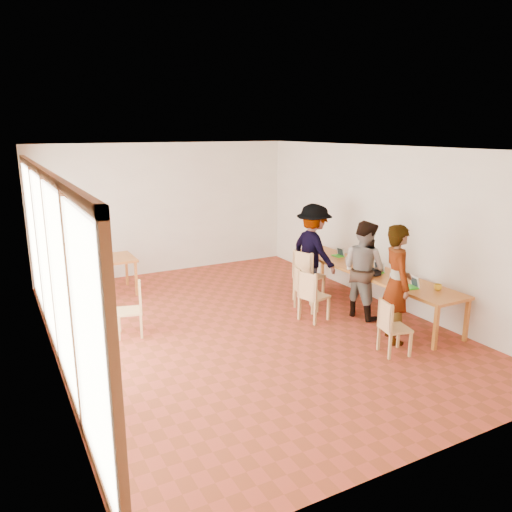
{
  "coord_description": "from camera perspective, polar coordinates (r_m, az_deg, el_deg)",
  "views": [
    {
      "loc": [
        -3.59,
        -7.12,
        3.28
      ],
      "look_at": [
        0.47,
        0.45,
        1.1
      ],
      "focal_mm": 35.0,
      "sensor_mm": 36.0,
      "label": 1
    }
  ],
  "objects": [
    {
      "name": "yellow_mug",
      "position": [
        8.61,
        20.08,
        -3.38
      ],
      "size": [
        0.13,
        0.13,
        0.1
      ],
      "primitive_type": "imported",
      "rotation": [
        0.0,
        0.0,
        -0.05
      ],
      "color": "yellow",
      "rests_on": "communal_table"
    },
    {
      "name": "clear_glass",
      "position": [
        9.07,
        15.25,
        -2.17
      ],
      "size": [
        0.07,
        0.07,
        0.09
      ],
      "primitive_type": "cylinder",
      "color": "silver",
      "rests_on": "communal_table"
    },
    {
      "name": "laptop_near",
      "position": [
        8.62,
        17.46,
        -3.12
      ],
      "size": [
        0.23,
        0.26,
        0.19
      ],
      "rotation": [
        0.0,
        0.0,
        -0.17
      ],
      "color": "#39D328",
      "rests_on": "communal_table"
    },
    {
      "name": "laptop_mid",
      "position": [
        9.36,
        13.74,
        -1.49
      ],
      "size": [
        0.25,
        0.27,
        0.2
      ],
      "rotation": [
        0.0,
        0.0,
        0.2
      ],
      "color": "#39D328",
      "rests_on": "communal_table"
    },
    {
      "name": "black_pouch",
      "position": [
        9.22,
        13.24,
        -1.77
      ],
      "size": [
        0.16,
        0.26,
        0.09
      ],
      "primitive_type": "cube",
      "color": "black",
      "rests_on": "communal_table"
    },
    {
      "name": "ceiling",
      "position": [
        7.97,
        -1.5,
        12.37
      ],
      "size": [
        6.0,
        8.0,
        0.04
      ],
      "primitive_type": "cube",
      "color": "white",
      "rests_on": "wall_back"
    },
    {
      "name": "chair_near",
      "position": [
        7.71,
        15.09,
        -7.28
      ],
      "size": [
        0.47,
        0.47,
        0.45
      ],
      "rotation": [
        0.0,
        0.0,
        -0.23
      ],
      "color": "tan",
      "rests_on": "ground"
    },
    {
      "name": "side_table",
      "position": [
        10.58,
        -16.21,
        -0.61
      ],
      "size": [
        0.9,
        0.9,
        0.75
      ],
      "rotation": [
        0.0,
        0.0,
        0.0
      ],
      "color": "#C17B2A",
      "rests_on": "ground"
    },
    {
      "name": "chair_empty",
      "position": [
        9.72,
        5.74,
        -1.67
      ],
      "size": [
        0.6,
        0.6,
        0.54
      ],
      "rotation": [
        0.0,
        0.0,
        0.34
      ],
      "color": "tan",
      "rests_on": "ground"
    },
    {
      "name": "chair_spare",
      "position": [
        8.36,
        -13.69,
        -5.31
      ],
      "size": [
        0.5,
        0.5,
        0.47
      ],
      "rotation": [
        0.0,
        0.0,
        2.89
      ],
      "color": "tan",
      "rests_on": "ground"
    },
    {
      "name": "communal_table",
      "position": [
        9.54,
        12.82,
        -1.8
      ],
      "size": [
        0.8,
        4.0,
        0.75
      ],
      "color": "#C17B2A",
      "rests_on": "ground"
    },
    {
      "name": "laptop_far",
      "position": [
        10.4,
        9.48,
        0.26
      ],
      "size": [
        0.21,
        0.23,
        0.18
      ],
      "rotation": [
        0.0,
        0.0,
        0.09
      ],
      "color": "#39D328",
      "rests_on": "communal_table"
    },
    {
      "name": "ground",
      "position": [
        8.62,
        -1.37,
        -8.12
      ],
      "size": [
        8.0,
        8.0,
        0.0
      ],
      "primitive_type": "plane",
      "color": "#A53D28",
      "rests_on": "ground"
    },
    {
      "name": "pink_phone",
      "position": [
        9.43,
        12.35,
        -1.61
      ],
      "size": [
        0.05,
        0.1,
        0.01
      ],
      "primitive_type": "cube",
      "color": "#E34459",
      "rests_on": "communal_table"
    },
    {
      "name": "person_far",
      "position": [
        10.02,
        6.58,
        0.63
      ],
      "size": [
        0.76,
        1.25,
        1.87
      ],
      "primitive_type": "imported",
      "rotation": [
        0.0,
        0.0,
        1.63
      ],
      "color": "gray",
      "rests_on": "ground"
    },
    {
      "name": "wall_front",
      "position": [
        5.08,
        19.56,
        -7.17
      ],
      "size": [
        6.0,
        0.1,
        3.0
      ],
      "primitive_type": "cube",
      "color": "white",
      "rests_on": "ground"
    },
    {
      "name": "wall_back",
      "position": [
        11.82,
        -10.26,
        5.36
      ],
      "size": [
        6.0,
        0.1,
        3.0
      ],
      "primitive_type": "cube",
      "color": "white",
      "rests_on": "ground"
    },
    {
      "name": "person_mid",
      "position": [
        9.07,
        12.2,
        -1.47
      ],
      "size": [
        0.81,
        0.96,
        1.75
      ],
      "primitive_type": "imported",
      "rotation": [
        0.0,
        0.0,
        1.76
      ],
      "color": "gray",
      "rests_on": "ground"
    },
    {
      "name": "chair_far",
      "position": [
        8.74,
        6.27,
        -3.97
      ],
      "size": [
        0.52,
        0.52,
        0.49
      ],
      "rotation": [
        0.0,
        0.0,
        0.26
      ],
      "color": "tan",
      "rests_on": "ground"
    },
    {
      "name": "wall_right",
      "position": [
        9.86,
        14.35,
        3.4
      ],
      "size": [
        0.1,
        8.0,
        3.0
      ],
      "primitive_type": "cube",
      "color": "white",
      "rests_on": "ground"
    },
    {
      "name": "person_near",
      "position": [
        8.1,
        15.78,
        -3.08
      ],
      "size": [
        0.7,
        0.81,
        1.89
      ],
      "primitive_type": "imported",
      "rotation": [
        0.0,
        0.0,
        1.14
      ],
      "color": "gray",
      "rests_on": "ground"
    },
    {
      "name": "window_wall",
      "position": [
        7.36,
        -22.46,
        -0.85
      ],
      "size": [
        0.1,
        8.0,
        3.0
      ],
      "primitive_type": "cube",
      "color": "white",
      "rests_on": "ground"
    },
    {
      "name": "chair_mid",
      "position": [
        9.26,
        5.26,
        -3.24
      ],
      "size": [
        0.48,
        0.48,
        0.44
      ],
      "rotation": [
        0.0,
        0.0,
        -0.29
      ],
      "color": "tan",
      "rests_on": "ground"
    },
    {
      "name": "green_bottle",
      "position": [
        9.89,
        12.58,
        -0.08
      ],
      "size": [
        0.07,
        0.07,
        0.28
      ],
      "primitive_type": "cylinder",
      "color": "#197C27",
      "rests_on": "communal_table"
    },
    {
      "name": "condiment_cup",
      "position": [
        9.47,
        10.59,
        -1.31
      ],
      "size": [
        0.08,
        0.08,
        0.06
      ],
      "primitive_type": "cylinder",
      "color": "white",
      "rests_on": "communal_table"
    }
  ]
}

